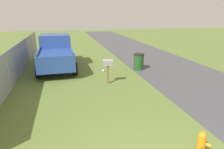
% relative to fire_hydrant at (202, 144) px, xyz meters
% --- Properties ---
extents(road_asphalt, '(60.00, 5.10, 0.01)m').
position_rel_fire_hydrant_xyz_m(road_asphalt, '(5.10, -3.45, -0.29)').
color(road_asphalt, '#47474C').
rests_on(road_asphalt, ground).
extents(fire_hydrant, '(0.34, 0.34, 0.62)m').
position_rel_fire_hydrant_xyz_m(fire_hydrant, '(0.00, 0.00, 0.00)').
color(fire_hydrant, orange).
rests_on(fire_hydrant, ground).
extents(mailbox, '(0.27, 0.50, 1.26)m').
position_rel_fire_hydrant_xyz_m(mailbox, '(5.69, 1.13, 0.70)').
color(mailbox, brown).
rests_on(mailbox, ground).
extents(pickup_truck, '(5.56, 2.34, 2.09)m').
position_rel_fire_hydrant_xyz_m(pickup_truck, '(9.50, 3.69, 0.81)').
color(pickup_truck, '#284793').
rests_on(pickup_truck, ground).
extents(trash_bin, '(0.64, 0.64, 1.00)m').
position_rel_fire_hydrant_xyz_m(trash_bin, '(7.80, -1.31, 0.21)').
color(trash_bin, '#1E4C1E').
rests_on(trash_bin, ground).
extents(fence_section, '(15.46, 0.07, 1.79)m').
position_rel_fire_hydrant_xyz_m(fence_section, '(8.34, 5.66, 0.67)').
color(fence_section, '#9EA3A8').
rests_on(fence_section, ground).
extents(litter_bag_midfield_a, '(0.14, 0.14, 0.14)m').
position_rel_fire_hydrant_xyz_m(litter_bag_midfield_a, '(7.78, 0.96, -0.22)').
color(litter_bag_midfield_a, silver).
rests_on(litter_bag_midfield_a, ground).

